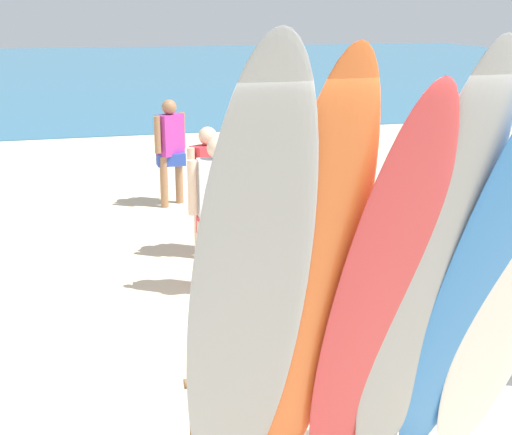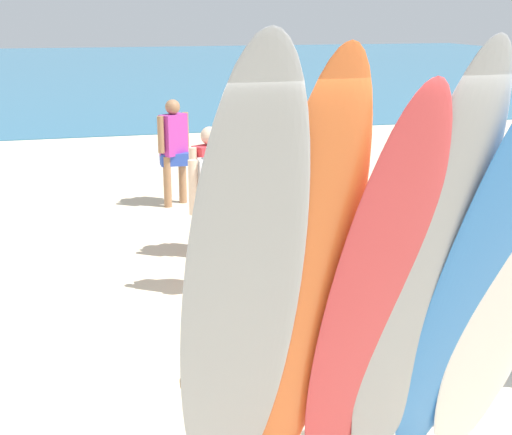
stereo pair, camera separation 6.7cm
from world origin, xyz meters
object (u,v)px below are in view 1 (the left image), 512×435
object	(u,v)px
surfboard_white_5	(499,329)
beachgoer_near_rack	(219,205)
surfboard_grey_0	(247,316)
surfboard_orange_1	(306,308)
surfboard_blue_4	(472,298)
surfboard_rack	(332,382)
surfboard_grey_3	(423,295)
beach_chair_blue	(401,236)
beachgoer_photographing	(298,179)
beachgoer_by_water	(170,145)
beachgoer_strolling	(209,183)
surfboard_red_2	(372,315)

from	to	relation	value
surfboard_white_5	beachgoer_near_rack	bearing A→B (deg)	101.43
surfboard_grey_0	surfboard_orange_1	xyz separation A→B (m)	(0.32, 0.07, -0.03)
surfboard_blue_4	surfboard_white_5	bearing A→B (deg)	17.15
surfboard_rack	surfboard_grey_3	world-z (taller)	surfboard_grey_3
surfboard_orange_1	surfboard_blue_4	size ratio (longest dim) A/B	1.02
surfboard_blue_4	beach_chair_blue	xyz separation A→B (m)	(1.37, 3.51, -0.87)
beachgoer_photographing	surfboard_grey_3	bearing A→B (deg)	-169.35
beachgoer_near_rack	beachgoer_by_water	world-z (taller)	beachgoer_near_rack
beachgoer_photographing	beach_chair_blue	size ratio (longest dim) A/B	1.75
surfboard_grey_3	beachgoer_strolling	bearing A→B (deg)	88.04
surfboard_rack	surfboard_red_2	world-z (taller)	surfboard_red_2
surfboard_blue_4	beach_chair_blue	world-z (taller)	surfboard_blue_4
surfboard_white_5	beachgoer_photographing	world-z (taller)	surfboard_white_5
surfboard_grey_0	surfboard_blue_4	size ratio (longest dim) A/B	1.05
beachgoer_by_water	surfboard_grey_0	bearing A→B (deg)	-131.65
surfboard_rack	surfboard_red_2	size ratio (longest dim) A/B	0.72
surfboard_white_5	beachgoer_near_rack	xyz separation A→B (m)	(-0.90, 3.36, -0.10)
surfboard_grey_0	beachgoer_strolling	xyz separation A→B (m)	(0.74, 4.68, -0.49)
beachgoer_strolling	surfboard_blue_4	bearing A→B (deg)	68.82
beachgoer_strolling	beachgoer_by_water	xyz separation A→B (m)	(-0.10, 2.31, 0.02)
surfboard_red_2	beachgoer_photographing	xyz separation A→B (m)	(1.07, 4.42, -0.37)
surfboard_rack	beachgoer_strolling	distance (m)	3.92
surfboard_grey_3	surfboard_orange_1	bearing A→B (deg)	173.37
surfboard_grey_3	beachgoer_near_rack	world-z (taller)	surfboard_grey_3
surfboard_rack	beach_chair_blue	xyz separation A→B (m)	(1.86, 2.79, -0.04)
surfboard_orange_1	beachgoer_photographing	distance (m)	4.65
surfboard_white_5	surfboard_grey_0	bearing A→B (deg)	-177.39
surfboard_grey_0	surfboard_red_2	xyz separation A→B (m)	(0.68, 0.05, -0.10)
beachgoer_near_rack	beachgoer_photographing	bearing A→B (deg)	42.39
surfboard_red_2	beach_chair_blue	size ratio (longest dim) A/B	3.01
beachgoer_strolling	beachgoer_near_rack	world-z (taller)	beachgoer_near_rack
surfboard_white_5	beachgoer_by_water	world-z (taller)	surfboard_white_5
surfboard_red_2	surfboard_grey_3	xyz separation A→B (m)	(0.28, -0.01, 0.08)
surfboard_blue_4	beachgoer_by_water	world-z (taller)	surfboard_blue_4
beachgoer_strolling	surfboard_white_5	bearing A→B (deg)	72.24
surfboard_grey_0	beachgoer_by_water	xyz separation A→B (m)	(0.65, 6.99, -0.47)
surfboard_grey_0	surfboard_red_2	world-z (taller)	surfboard_grey_0
surfboard_orange_1	surfboard_grey_3	bearing A→B (deg)	-6.05
surfboard_grey_0	beachgoer_photographing	bearing A→B (deg)	67.30
surfboard_orange_1	surfboard_red_2	xyz separation A→B (m)	(0.36, -0.02, -0.07)
surfboard_red_2	surfboard_grey_3	distance (m)	0.29
surfboard_blue_4	beach_chair_blue	size ratio (longest dim) A/B	3.10
surfboard_red_2	surfboard_blue_4	size ratio (longest dim) A/B	0.97
beachgoer_near_rack	surfboard_orange_1	bearing A→B (deg)	-92.64
surfboard_white_5	beachgoer_strolling	xyz separation A→B (m)	(-0.77, 4.52, -0.16)
surfboard_grey_3	beachgoer_near_rack	bearing A→B (deg)	90.98
surfboard_white_5	beachgoer_by_water	size ratio (longest dim) A/B	1.39
surfboard_rack	beachgoer_near_rack	world-z (taller)	beachgoer_near_rack
beachgoer_by_water	surfboard_blue_4	bearing A→B (deg)	-121.41
surfboard_blue_4	beachgoer_photographing	size ratio (longest dim) A/B	1.77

